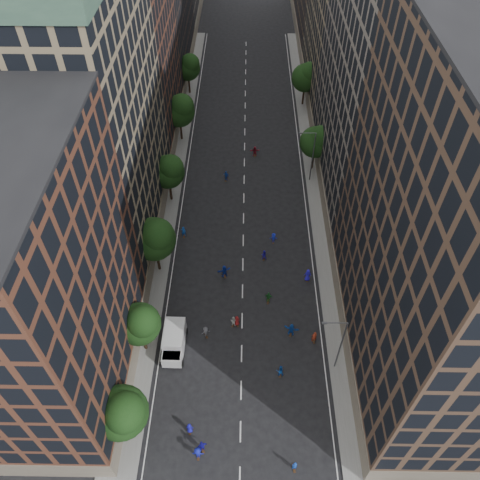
% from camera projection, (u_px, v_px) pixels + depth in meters
% --- Properties ---
extents(ground, '(240.00, 240.00, 0.00)m').
position_uv_depth(ground, '(244.00, 200.00, 72.44)').
color(ground, black).
rests_on(ground, ground).
extents(sidewalk_left, '(4.00, 105.00, 0.15)m').
position_uv_depth(sidewalk_left, '(172.00, 169.00, 77.62)').
color(sidewalk_left, slate).
rests_on(sidewalk_left, ground).
extents(sidewalk_right, '(4.00, 105.00, 0.15)m').
position_uv_depth(sidewalk_right, '(317.00, 170.00, 77.37)').
color(sidewalk_right, slate).
rests_on(sidewalk_right, ground).
extents(bldg_left_a, '(14.00, 22.00, 30.00)m').
position_uv_depth(bldg_left_a, '(30.00, 291.00, 41.90)').
color(bldg_left_a, '#562F20').
rests_on(bldg_left_a, ground).
extents(bldg_left_b, '(14.00, 26.00, 34.00)m').
position_uv_depth(bldg_left_b, '(88.00, 122.00, 56.79)').
color(bldg_left_b, '#806F54').
rests_on(bldg_left_b, ground).
extents(bldg_left_c, '(14.00, 20.00, 28.00)m').
position_uv_depth(bldg_left_c, '(127.00, 58.00, 74.65)').
color(bldg_left_c, '#562F20').
rests_on(bldg_left_c, ground).
extents(bldg_right_a, '(14.00, 30.00, 36.00)m').
position_uv_depth(bldg_right_a, '(453.00, 241.00, 42.03)').
color(bldg_right_a, '#4C3628').
rests_on(bldg_right_a, ground).
extents(bldg_right_b, '(14.00, 28.00, 33.00)m').
position_uv_depth(bldg_right_b, '(386.00, 91.00, 62.89)').
color(bldg_right_b, '#685F55').
rests_on(bldg_right_b, ground).
extents(bldg_right_c, '(14.00, 26.00, 35.00)m').
position_uv_depth(bldg_right_c, '(356.00, 5.00, 80.55)').
color(bldg_right_c, '#806F54').
rests_on(bldg_right_c, ground).
extents(tree_left_0, '(5.20, 5.20, 8.83)m').
position_uv_depth(tree_left_0, '(122.00, 413.00, 43.56)').
color(tree_left_0, black).
rests_on(tree_left_0, ground).
extents(tree_left_1, '(4.80, 4.80, 8.21)m').
position_uv_depth(tree_left_1, '(140.00, 323.00, 50.68)').
color(tree_left_1, black).
rests_on(tree_left_1, ground).
extents(tree_left_2, '(5.60, 5.60, 9.45)m').
position_uv_depth(tree_left_2, '(155.00, 238.00, 58.25)').
color(tree_left_2, black).
rests_on(tree_left_2, ground).
extents(tree_left_3, '(5.00, 5.00, 8.58)m').
position_uv_depth(tree_left_3, '(169.00, 171.00, 68.19)').
color(tree_left_3, black).
rests_on(tree_left_3, ground).
extents(tree_left_4, '(5.40, 5.40, 9.08)m').
position_uv_depth(tree_left_4, '(180.00, 110.00, 78.88)').
color(tree_left_4, black).
rests_on(tree_left_4, ground).
extents(tree_left_5, '(4.80, 4.80, 8.33)m').
position_uv_depth(tree_left_5, '(189.00, 67.00, 90.10)').
color(tree_left_5, black).
rests_on(tree_left_5, ground).
extents(tree_right_a, '(5.00, 5.00, 8.39)m').
position_uv_depth(tree_right_a, '(317.00, 141.00, 73.55)').
color(tree_right_a, black).
rests_on(tree_right_a, ground).
extents(tree_right_b, '(5.20, 5.20, 8.83)m').
position_uv_depth(tree_right_b, '(307.00, 76.00, 86.93)').
color(tree_right_b, black).
rests_on(tree_right_b, ground).
extents(streetlamp_near, '(2.64, 0.22, 9.06)m').
position_uv_depth(streetlamp_near, '(339.00, 343.00, 49.47)').
color(streetlamp_near, '#595B60').
rests_on(streetlamp_near, ground).
extents(streetlamp_far, '(2.64, 0.22, 9.06)m').
position_uv_depth(streetlamp_far, '(312.00, 154.00, 71.95)').
color(streetlamp_far, '#595B60').
rests_on(streetlamp_far, ground).
extents(cargo_van, '(2.55, 5.30, 2.80)m').
position_uv_depth(cargo_van, '(174.00, 342.00, 53.78)').
color(cargo_van, silver).
rests_on(cargo_van, ground).
extents(skater_0, '(0.74, 0.49, 1.52)m').
position_uv_depth(skater_0, '(190.00, 428.00, 47.72)').
color(skater_0, '#1816B3').
rests_on(skater_0, ground).
extents(skater_1, '(0.60, 0.44, 1.51)m').
position_uv_depth(skater_1, '(295.00, 466.00, 45.25)').
color(skater_1, '#1743BB').
rests_on(skater_1, ground).
extents(skater_2, '(0.85, 0.67, 1.72)m').
position_uv_depth(skater_2, '(280.00, 371.00, 51.95)').
color(skater_2, '#1449A8').
rests_on(skater_2, ground).
extents(skater_3, '(1.15, 0.67, 1.76)m').
position_uv_depth(skater_3, '(198.00, 453.00, 45.95)').
color(skater_3, '#141AA3').
rests_on(skater_3, ground).
extents(skater_4, '(1.16, 0.81, 1.83)m').
position_uv_depth(skater_4, '(202.00, 446.00, 46.36)').
color(skater_4, '#18139A').
rests_on(skater_4, ground).
extents(skater_5, '(1.88, 1.05, 1.93)m').
position_uv_depth(skater_5, '(291.00, 330.00, 55.44)').
color(skater_5, '#1444A4').
rests_on(skater_5, ground).
extents(skater_6, '(0.89, 0.75, 1.56)m').
position_uv_depth(skater_6, '(237.00, 321.00, 56.51)').
color(skater_6, maroon).
rests_on(skater_6, ground).
extents(skater_7, '(0.72, 0.55, 1.78)m').
position_uv_depth(skater_7, '(314.00, 337.00, 54.87)').
color(skater_7, '#9A2F19').
rests_on(skater_7, ground).
extents(skater_8, '(0.91, 0.83, 1.53)m').
position_uv_depth(skater_8, '(233.00, 321.00, 56.49)').
color(skater_8, silver).
rests_on(skater_8, ground).
extents(skater_9, '(1.20, 0.94, 1.63)m').
position_uv_depth(skater_9, '(206.00, 332.00, 55.41)').
color(skater_9, '#49494E').
rests_on(skater_9, ground).
extents(skater_10, '(1.11, 0.62, 1.79)m').
position_uv_depth(skater_10, '(268.00, 297.00, 58.73)').
color(skater_10, '#1D6225').
rests_on(skater_10, ground).
extents(skater_11, '(1.89, 1.21, 1.94)m').
position_uv_depth(skater_11, '(224.00, 271.00, 61.50)').
color(skater_11, '#122995').
rests_on(skater_11, ground).
extents(skater_12, '(0.99, 0.69, 1.92)m').
position_uv_depth(skater_12, '(308.00, 275.00, 61.08)').
color(skater_12, '#2117BD').
rests_on(skater_12, ground).
extents(skater_13, '(0.68, 0.46, 1.82)m').
position_uv_depth(skater_13, '(184.00, 232.00, 66.53)').
color(skater_13, '#164BB4').
rests_on(skater_13, ground).
extents(skater_14, '(0.79, 0.64, 1.55)m').
position_uv_depth(skater_14, '(264.00, 255.00, 63.74)').
color(skater_14, '#1F16B8').
rests_on(skater_14, ground).
extents(skater_15, '(1.08, 0.66, 1.62)m').
position_uv_depth(skater_15, '(273.00, 238.00, 65.84)').
color(skater_15, '#1622B6').
rests_on(skater_15, ground).
extents(skater_16, '(1.11, 0.80, 1.75)m').
position_uv_depth(skater_16, '(226.00, 176.00, 75.08)').
color(skater_16, '#1641B6').
rests_on(skater_16, ground).
extents(skater_17, '(1.70, 0.63, 1.80)m').
position_uv_depth(skater_17, '(255.00, 152.00, 79.49)').
color(skater_17, maroon).
rests_on(skater_17, ground).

